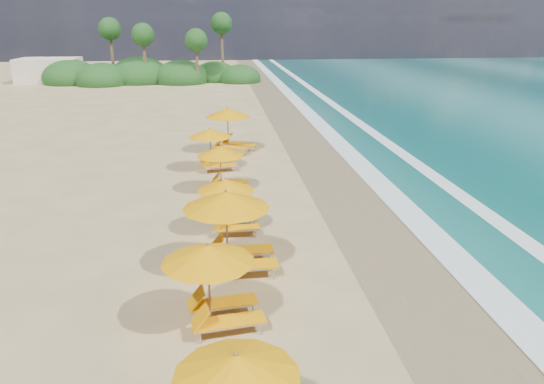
% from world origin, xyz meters
% --- Properties ---
extents(ground, '(160.00, 160.00, 0.00)m').
position_xyz_m(ground, '(0.00, 0.00, 0.00)').
color(ground, tan).
rests_on(ground, ground).
extents(wet_sand, '(4.00, 160.00, 0.01)m').
position_xyz_m(wet_sand, '(4.00, 0.00, 0.01)').
color(wet_sand, '#8D7B54').
rests_on(wet_sand, ground).
extents(surf_foam, '(4.00, 160.00, 0.01)m').
position_xyz_m(surf_foam, '(6.70, 0.00, 0.03)').
color(surf_foam, white).
rests_on(surf_foam, ground).
extents(station_1, '(2.69, 2.55, 2.29)m').
position_xyz_m(station_1, '(-2.10, -6.67, 1.28)').
color(station_1, olive).
rests_on(station_1, ground).
extents(station_2, '(2.88, 2.67, 2.62)m').
position_xyz_m(station_2, '(-1.56, -3.75, 1.47)').
color(station_2, olive).
rests_on(station_2, ground).
extents(station_3, '(2.22, 2.05, 2.05)m').
position_xyz_m(station_3, '(-1.56, -0.80, 1.15)').
color(station_3, olive).
rests_on(station_3, ground).
extents(station_4, '(2.35, 2.20, 2.11)m').
position_xyz_m(station_4, '(-1.69, 3.79, 1.18)').
color(station_4, olive).
rests_on(station_4, ground).
extents(station_5, '(2.64, 2.51, 2.21)m').
position_xyz_m(station_5, '(-2.15, 7.28, 1.24)').
color(station_5, olive).
rests_on(station_5, ground).
extents(station_6, '(3.49, 3.49, 2.61)m').
position_xyz_m(station_6, '(-1.16, 10.86, 1.46)').
color(station_6, olive).
rests_on(station_6, ground).
extents(treeline, '(25.80, 8.80, 9.74)m').
position_xyz_m(treeline, '(-9.94, 45.51, 1.00)').
color(treeline, '#163D14').
rests_on(treeline, ground).
extents(beach_building, '(7.00, 5.00, 2.80)m').
position_xyz_m(beach_building, '(-22.00, 48.00, 1.40)').
color(beach_building, beige).
rests_on(beach_building, ground).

